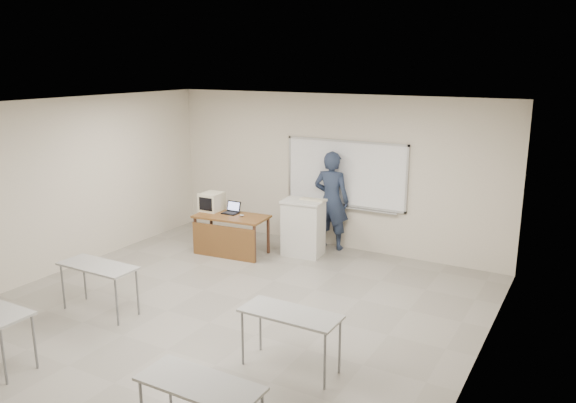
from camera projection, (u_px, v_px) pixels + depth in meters
The scene contains 10 objects.
floor at pixel (209, 323), 7.93m from camera, with size 7.00×8.00×0.01m, color gray.
whiteboard at pixel (345, 174), 10.78m from camera, with size 2.48×0.10×1.31m.
student_desks at pixel (138, 315), 6.63m from camera, with size 4.40×2.20×0.73m.
instructor_desk at pixel (228, 228), 10.59m from camera, with size 1.39×0.69×0.75m.
podium at pixel (303, 228), 10.60m from camera, with size 0.76×0.55×1.07m.
crt_monitor at pixel (212, 202), 10.96m from camera, with size 0.39×0.44×0.37m.
laptop at pixel (232, 210), 10.79m from camera, with size 0.29×0.27×0.22m.
mouse at pixel (242, 215), 10.57m from camera, with size 0.10×0.07×0.04m, color gray.
keyboard at pixel (313, 200), 10.46m from camera, with size 0.48×0.16×0.03m, color beige.
presenter at pixel (331, 200), 10.88m from camera, with size 0.71×0.46×1.93m, color black.
Camera 1 is at (4.57, -5.78, 3.58)m, focal length 35.00 mm.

